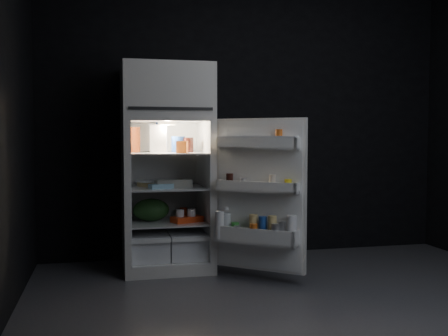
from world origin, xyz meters
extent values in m
cube|color=#4A4A4F|center=(0.00, 0.00, 0.00)|extent=(4.00, 3.40, 0.00)
cube|color=black|center=(0.00, 1.70, 1.35)|extent=(4.00, 0.00, 2.70)
cube|color=silver|center=(-0.86, 1.30, 0.05)|extent=(0.76, 0.70, 0.10)
cube|color=silver|center=(-1.22, 1.30, 0.70)|extent=(0.05, 0.70, 1.20)
cube|color=silver|center=(-0.51, 1.30, 0.70)|extent=(0.05, 0.70, 1.20)
cube|color=white|center=(-0.86, 1.62, 0.70)|extent=(0.66, 0.05, 1.20)
cube|color=silver|center=(-0.86, 1.30, 1.33)|extent=(0.76, 0.70, 0.06)
cube|color=silver|center=(-0.86, 1.30, 1.57)|extent=(0.76, 0.70, 0.42)
cube|color=black|center=(-0.86, 0.95, 1.39)|extent=(0.68, 0.01, 0.02)
cube|color=white|center=(-1.19, 1.28, 0.70)|extent=(0.01, 0.65, 1.20)
cube|color=white|center=(-0.53, 1.28, 0.70)|extent=(0.01, 0.65, 1.20)
cube|color=white|center=(-0.86, 1.28, 1.30)|extent=(0.66, 0.65, 0.01)
cube|color=white|center=(-0.86, 1.28, 0.10)|extent=(0.66, 0.65, 0.01)
cube|color=white|center=(-0.86, 1.28, 1.02)|extent=(0.65, 0.63, 0.01)
cube|color=white|center=(-0.86, 1.28, 0.72)|extent=(0.65, 0.63, 0.01)
cube|color=white|center=(-0.86, 1.28, 0.42)|extent=(0.65, 0.63, 0.01)
cube|color=white|center=(-1.03, 1.30, 0.22)|extent=(0.32, 0.59, 0.22)
cube|color=white|center=(-0.70, 1.30, 0.22)|extent=(0.32, 0.59, 0.22)
cube|color=white|center=(-1.03, 0.97, 0.31)|extent=(0.32, 0.02, 0.03)
cube|color=white|center=(-0.70, 0.97, 0.31)|extent=(0.32, 0.02, 0.03)
cube|color=#FFE5B2|center=(-0.86, 1.23, 1.28)|extent=(0.14, 0.14, 0.02)
cube|color=silver|center=(-0.17, 0.72, 0.70)|extent=(0.61, 0.53, 1.22)
cube|color=white|center=(-0.19, 0.70, 0.70)|extent=(0.55, 0.47, 1.18)
cube|color=white|center=(-0.22, 0.67, 1.07)|extent=(0.58, 0.51, 0.02)
cube|color=white|center=(-0.24, 0.64, 1.11)|extent=(0.53, 0.45, 0.10)
cube|color=white|center=(0.03, 0.46, 1.11)|extent=(0.07, 0.08, 0.10)
cube|color=white|center=(-0.47, 0.88, 1.11)|extent=(0.07, 0.08, 0.10)
cube|color=white|center=(-0.22, 0.67, 0.73)|extent=(0.58, 0.51, 0.02)
cube|color=white|center=(-0.25, 0.64, 0.77)|extent=(0.53, 0.45, 0.09)
cube|color=white|center=(0.03, 0.45, 0.77)|extent=(0.08, 0.09, 0.09)
cube|color=white|center=(-0.47, 0.88, 0.77)|extent=(0.08, 0.09, 0.09)
cube|color=white|center=(-0.23, 0.65, 0.33)|extent=(0.61, 0.54, 0.02)
cube|color=white|center=(-0.27, 0.61, 0.38)|extent=(0.53, 0.45, 0.13)
cube|color=white|center=(0.02, 0.44, 0.38)|extent=(0.11, 0.12, 0.13)
cube|color=white|center=(-0.49, 0.86, 0.38)|extent=(0.11, 0.12, 0.13)
cube|color=white|center=(-0.22, 0.67, 1.16)|extent=(0.56, 0.49, 0.02)
cylinder|color=#C35617|center=(-0.08, 0.56, 1.15)|extent=(0.08, 0.08, 0.14)
cylinder|color=#C35617|center=(-0.19, 0.65, 1.12)|extent=(0.08, 0.08, 0.09)
cylinder|color=silver|center=(-0.36, 0.79, 1.13)|extent=(0.08, 0.08, 0.09)
cylinder|color=yellow|center=(-0.02, 0.50, 0.79)|extent=(0.08, 0.08, 0.09)
cylinder|color=beige|center=(-0.12, 0.58, 0.81)|extent=(0.07, 0.07, 0.12)
cylinder|color=silver|center=(-0.31, 0.74, 0.79)|extent=(0.08, 0.08, 0.09)
cylinder|color=black|center=(-0.41, 0.82, 0.81)|extent=(0.08, 0.08, 0.12)
cylinder|color=white|center=(-0.01, 0.46, 0.45)|extent=(0.11, 0.11, 0.22)
cylinder|color=silver|center=(-0.07, 0.51, 0.43)|extent=(0.08, 0.08, 0.17)
cylinder|color=tan|center=(-0.13, 0.56, 0.44)|extent=(0.10, 0.10, 0.21)
cylinder|color=#1B4295|center=(-0.19, 0.61, 0.44)|extent=(0.09, 0.09, 0.20)
cylinder|color=tan|center=(-0.25, 0.66, 0.44)|extent=(0.10, 0.10, 0.21)
cylinder|color=#338C33|center=(-0.37, 0.77, 0.41)|extent=(0.09, 0.09, 0.14)
cylinder|color=silver|center=(-0.43, 0.82, 0.44)|extent=(0.10, 0.10, 0.21)
cylinder|color=silver|center=(-0.12, 0.51, 0.42)|extent=(0.08, 0.08, 0.16)
cylinder|color=#C35617|center=(-0.26, 0.62, 0.41)|extent=(0.08, 0.08, 0.14)
cylinder|color=silver|center=(-0.37, 0.71, 0.40)|extent=(0.08, 0.08, 0.12)
cylinder|color=white|center=(-0.49, 0.81, 0.45)|extent=(0.10, 0.10, 0.22)
cylinder|color=white|center=(-0.43, 0.82, 0.58)|extent=(0.05, 0.05, 0.02)
cube|color=white|center=(-0.92, 1.31, 1.15)|extent=(0.17, 0.17, 0.24)
cylinder|color=#1B4295|center=(-0.75, 1.31, 1.10)|extent=(0.15, 0.15, 0.14)
cylinder|color=black|center=(-0.67, 1.27, 1.09)|extent=(0.10, 0.10, 0.13)
cylinder|color=#C4501F|center=(-1.12, 1.35, 1.14)|extent=(0.10, 0.10, 0.22)
cube|color=#C35617|center=(-0.75, 1.11, 1.08)|extent=(0.11, 0.10, 0.10)
cube|color=gray|center=(-0.82, 1.18, 0.76)|extent=(0.32, 0.16, 0.07)
cylinder|color=tan|center=(-0.98, 1.39, 0.75)|extent=(0.35, 0.35, 0.04)
cube|color=#7DACC1|center=(-0.93, 1.12, 0.75)|extent=(0.22, 0.15, 0.04)
cube|color=beige|center=(-0.68, 1.45, 0.75)|extent=(0.13, 0.11, 0.05)
ellipsoid|color=#193815|center=(-1.00, 1.29, 0.52)|extent=(0.32, 0.27, 0.20)
cube|color=red|center=(-0.70, 1.16, 0.45)|extent=(0.29, 0.22, 0.05)
cylinder|color=red|center=(-0.69, 1.43, 0.47)|extent=(0.09, 0.09, 0.09)
cylinder|color=silver|center=(-0.60, 1.41, 0.47)|extent=(0.07, 0.07, 0.09)
camera|label=1|loc=(-1.41, -3.28, 1.17)|focal=42.00mm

